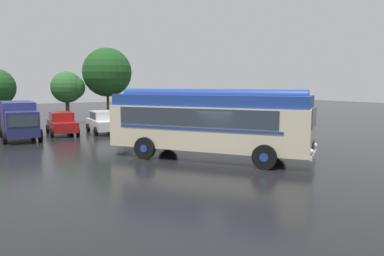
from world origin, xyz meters
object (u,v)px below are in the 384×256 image
object	(u,v)px
vintage_bus	(209,121)
car_mid_left	(103,122)
car_near_left	(62,123)
car_far_right	(164,117)
car_mid_right	(135,119)
box_van	(19,119)

from	to	relation	value
vintage_bus	car_mid_left	world-z (taller)	vintage_bus
car_near_left	car_far_right	xyz separation A→B (m)	(8.58, -0.02, 0.00)
car_near_left	car_mid_left	size ratio (longest dim) A/B	1.00
vintage_bus	car_mid_right	size ratio (longest dim) A/B	2.28
car_mid_left	box_van	bearing A→B (deg)	177.80
car_near_left	vintage_bus	bearing A→B (deg)	-73.69
car_far_right	box_van	size ratio (longest dim) A/B	0.72
car_near_left	car_far_right	bearing A→B (deg)	-0.15
vintage_bus	box_van	bearing A→B (deg)	118.27
car_near_left	car_mid_right	world-z (taller)	same
car_mid_left	car_mid_right	xyz separation A→B (m)	(3.07, 0.85, 0.00)
car_mid_right	box_van	bearing A→B (deg)	-175.98
car_mid_left	car_far_right	world-z (taller)	same
vintage_bus	car_mid_left	size ratio (longest dim) A/B	2.23
car_mid_right	box_van	world-z (taller)	box_van
car_mid_left	car_mid_right	size ratio (longest dim) A/B	1.02
vintage_bus	car_far_right	bearing A→B (deg)	70.27
car_mid_left	vintage_bus	bearing A→B (deg)	-85.54
vintage_bus	car_near_left	world-z (taller)	vintage_bus
vintage_bus	car_near_left	bearing A→B (deg)	106.31
car_far_right	box_van	bearing A→B (deg)	-177.68
car_near_left	car_mid_left	world-z (taller)	same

